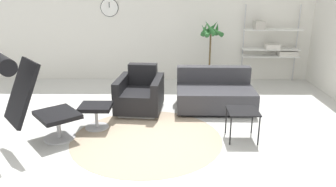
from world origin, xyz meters
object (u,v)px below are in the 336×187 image
(lounge_chair, at_px, (28,93))
(potted_plant, at_px, (210,52))
(armchair_red, at_px, (140,95))
(ottoman, at_px, (96,111))
(couch_low, at_px, (215,94))
(shelf_unit, at_px, (272,44))
(side_table, at_px, (243,113))

(lounge_chair, xyz_separation_m, potted_plant, (2.68, 2.85, -0.01))
(lounge_chair, bearing_deg, armchair_red, 95.86)
(lounge_chair, bearing_deg, ottoman, 90.00)
(couch_low, bearing_deg, potted_plant, -91.48)
(lounge_chair, xyz_separation_m, armchair_red, (1.32, 1.36, -0.47))
(couch_low, xyz_separation_m, potted_plant, (0.04, 1.36, 0.50))
(potted_plant, distance_m, shelf_unit, 1.47)
(lounge_chair, height_order, shelf_unit, shelf_unit)
(lounge_chair, bearing_deg, shelf_unit, 88.25)
(armchair_red, distance_m, side_table, 1.91)
(lounge_chair, height_order, armchair_red, lounge_chair)
(ottoman, height_order, potted_plant, potted_plant)
(armchair_red, bearing_deg, ottoman, 56.72)
(armchair_red, bearing_deg, potted_plant, -126.90)
(side_table, bearing_deg, ottoman, 170.37)
(couch_low, relative_size, potted_plant, 0.93)
(ottoman, relative_size, side_table, 1.09)
(ottoman, distance_m, couch_low, 2.11)
(shelf_unit, bearing_deg, couch_low, -130.35)
(armchair_red, distance_m, couch_low, 1.32)
(lounge_chair, bearing_deg, couch_low, 79.67)
(couch_low, relative_size, shelf_unit, 0.79)
(potted_plant, bearing_deg, side_table, -85.99)
(potted_plant, bearing_deg, couch_low, -91.89)
(armchair_red, bearing_deg, side_table, 149.27)
(side_table, relative_size, shelf_unit, 0.25)
(armchair_red, bearing_deg, shelf_unit, -140.86)
(ottoman, xyz_separation_m, shelf_unit, (3.38, 2.62, 0.60))
(armchair_red, bearing_deg, couch_low, -168.77)
(ottoman, bearing_deg, lounge_chair, -140.12)
(armchair_red, relative_size, potted_plant, 0.65)
(shelf_unit, bearing_deg, potted_plant, -165.57)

